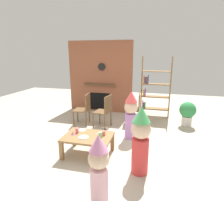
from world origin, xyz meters
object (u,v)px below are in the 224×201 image
object	(u,v)px
paper_plate_front	(82,130)
potted_plant_tall	(188,112)
paper_cup_center	(104,133)
paper_cup_near_right	(100,135)
child_in_pink	(141,139)
bookshelf	(153,89)
coffee_table	(88,139)
dining_chair_left	(84,107)
dining_chair_right	(136,107)
birthday_cake_slice	(73,133)
dining_chair_middle	(105,110)
paper_cup_near_left	(77,130)
child_by_the_chairs	(131,114)
paper_plate_rear	(83,137)
child_with_cone_hat	(99,168)

from	to	relation	value
paper_plate_front	potted_plant_tall	xyz separation A→B (m)	(2.35, 1.90, -0.02)
paper_cup_center	paper_cup_near_right	bearing A→B (deg)	-107.74
child_in_pink	potted_plant_tall	world-z (taller)	child_in_pink
bookshelf	coffee_table	distance (m)	3.03
dining_chair_left	bookshelf	bearing A→B (deg)	-151.44
child_in_pink	dining_chair_right	bearing A→B (deg)	-64.46
coffee_table	bookshelf	bearing A→B (deg)	66.97
birthday_cake_slice	dining_chair_middle	xyz separation A→B (m)	(0.25, 1.47, 0.06)
paper_cup_near_left	dining_chair_right	bearing A→B (deg)	61.30
dining_chair_right	paper_plate_front	bearing A→B (deg)	54.06
dining_chair_middle	potted_plant_tall	xyz separation A→B (m)	(2.20, 0.67, -0.11)
dining_chair_left	dining_chair_right	world-z (taller)	same
dining_chair_middle	paper_plate_front	bearing A→B (deg)	94.50
birthday_cake_slice	child_by_the_chairs	distance (m)	1.42
bookshelf	paper_plate_rear	size ratio (longest dim) A/B	9.86
paper_cup_near_right	dining_chair_left	bearing A→B (deg)	121.77
paper_cup_near_right	paper_plate_front	distance (m)	0.53
paper_cup_near_right	bookshelf	bearing A→B (deg)	71.80
coffee_table	paper_cup_near_right	world-z (taller)	paper_cup_near_right
bookshelf	child_by_the_chairs	bearing A→B (deg)	-104.34
paper_cup_near_right	child_in_pink	bearing A→B (deg)	-21.71
child_with_cone_hat	dining_chair_middle	bearing A→B (deg)	-13.56
birthday_cake_slice	paper_cup_center	bearing A→B (deg)	10.97
dining_chair_right	coffee_table	bearing A→B (deg)	62.44
paper_cup_near_right	paper_cup_center	world-z (taller)	paper_cup_near_right
child_with_cone_hat	dining_chair_left	size ratio (longest dim) A/B	1.12
paper_plate_front	child_with_cone_hat	distance (m)	1.57
coffee_table	child_in_pink	xyz separation A→B (m)	(1.05, -0.32, 0.28)
coffee_table	paper_plate_rear	bearing A→B (deg)	-120.22
paper_plate_rear	birthday_cake_slice	world-z (taller)	birthday_cake_slice
child_by_the_chairs	paper_cup_near_left	bearing A→B (deg)	-11.08
dining_chair_left	paper_plate_front	bearing A→B (deg)	104.29
paper_cup_center	paper_plate_rear	xyz separation A→B (m)	(-0.35, -0.19, -0.04)
paper_cup_near_left	dining_chair_right	xyz separation A→B (m)	(0.98, 1.79, 0.05)
bookshelf	child_by_the_chairs	world-z (taller)	bookshelf
paper_plate_rear	potted_plant_tall	world-z (taller)	potted_plant_tall
paper_cup_center	dining_chair_middle	size ratio (longest dim) A/B	0.10
child_in_pink	potted_plant_tall	distance (m)	2.68
paper_cup_center	dining_chair_right	distance (m)	1.82
paper_cup_near_left	child_by_the_chairs	size ratio (longest dim) A/B	0.09
paper_cup_near_left	dining_chair_middle	size ratio (longest dim) A/B	0.12
dining_chair_right	potted_plant_tall	world-z (taller)	dining_chair_right
paper_cup_center	birthday_cake_slice	xyz separation A→B (m)	(-0.60, -0.12, -0.00)
child_with_cone_hat	child_by_the_chairs	size ratio (longest dim) A/B	0.88
bookshelf	paper_cup_center	world-z (taller)	bookshelf
paper_plate_rear	child_in_pink	distance (m)	1.15
coffee_table	dining_chair_left	world-z (taller)	dining_chair_left
dining_chair_right	potted_plant_tall	distance (m)	1.44
paper_plate_front	coffee_table	bearing A→B (deg)	-45.75
paper_cup_near_right	dining_chair_right	size ratio (longest dim) A/B	0.12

